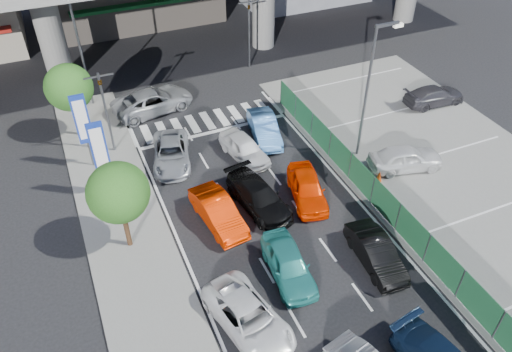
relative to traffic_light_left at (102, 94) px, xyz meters
name	(u,v)px	position (x,y,z in m)	size (l,w,h in m)	color
ground	(298,260)	(6.20, -12.00, -3.94)	(120.00, 120.00, 0.00)	black
parking_lot	(456,176)	(17.20, -10.00, -3.91)	(12.00, 28.00, 0.06)	slate
sidewalk_left	(130,245)	(-0.80, -8.00, -3.88)	(4.00, 30.00, 0.12)	slate
fence_run	(384,202)	(11.50, -11.00, -3.04)	(0.16, 22.00, 1.80)	#1D5531
traffic_light_left	(102,94)	(0.00, 0.00, 0.00)	(1.60, 1.24, 5.20)	#595B60
traffic_light_right	(249,17)	(11.70, 7.00, 0.00)	(1.60, 1.24, 5.20)	#595B60
street_lamp_right	(371,82)	(13.37, -6.00, 0.83)	(1.65, 0.22, 8.00)	#595B60
street_lamp_left	(81,38)	(-0.13, 6.00, 0.83)	(1.65, 0.22, 8.00)	#595B60
signboard_near	(99,150)	(-1.00, -4.01, -0.87)	(0.80, 0.14, 4.70)	#595B60
signboard_far	(82,122)	(-1.40, -1.01, -0.87)	(0.80, 0.14, 4.70)	#595B60
tree_near	(118,193)	(-0.80, -8.00, -0.55)	(2.80, 2.80, 4.80)	#382314
tree_far	(69,88)	(-1.60, 2.50, -0.55)	(2.80, 2.80, 4.80)	#382314
sedan_white_mid_left	(248,317)	(2.69, -14.39, -3.30)	(2.12, 4.60, 1.28)	white
taxi_teal_mid	(289,264)	(5.40, -12.58, -3.25)	(1.63, 4.05, 1.38)	teal
hatch_black_mid_right	(376,253)	(9.39, -13.52, -3.29)	(1.38, 3.94, 1.30)	black
taxi_orange_left	(218,212)	(3.66, -8.15, -3.25)	(1.46, 4.19, 1.38)	red
sedan_black_mid	(259,197)	(5.99, -7.87, -3.27)	(1.87, 4.60, 1.33)	black
taxi_orange_right	(307,188)	(8.61, -8.29, -3.25)	(1.63, 4.05, 1.38)	#F33200
wagon_silver_front_left	(171,153)	(2.89, -2.39, -3.32)	(2.06, 4.47, 1.24)	#B5B8BD
sedan_white_front_mid	(244,148)	(6.93, -3.62, -3.27)	(1.58, 3.92, 1.34)	white
kei_truck_front_right	(264,128)	(8.82, -2.25, -3.25)	(1.46, 4.19, 1.38)	#437ABD
crossing_wagon_silver	(153,101)	(3.33, 3.58, -3.19)	(2.48, 5.38, 1.49)	#94979B
parked_sedan_white	(406,158)	(14.90, -8.26, -3.16)	(1.68, 4.18, 1.43)	silver
parked_sedan_dgrey	(434,95)	(21.03, -3.16, -3.25)	(1.74, 4.28, 1.24)	#343339
traffic_cone	(379,176)	(12.92, -8.66, -3.54)	(0.34, 0.34, 0.66)	#CE3E0B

